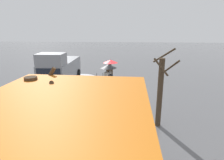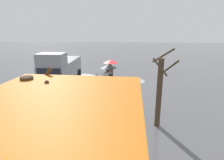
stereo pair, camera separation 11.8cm
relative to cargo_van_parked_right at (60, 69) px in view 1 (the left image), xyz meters
name	(u,v)px [view 1 (the left image)]	position (x,y,z in m)	size (l,w,h in m)	color
ground_plane	(111,89)	(-4.18, 1.22, -1.18)	(90.00, 90.00, 0.00)	#5B5B5E
slush_patch_near_cluster	(50,138)	(-2.24, 7.80, -1.18)	(1.81, 1.81, 0.01)	silver
slush_patch_under_van	(33,111)	(-0.29, 5.38, -1.18)	(1.98, 1.98, 0.01)	#999BA0
slush_patch_mid_street	(81,77)	(-1.21, -1.77, -1.18)	(2.64, 2.64, 0.01)	#ADAFB5
slush_patch_far_side	(133,81)	(-5.84, -1.01, -1.18)	(1.90, 1.90, 0.01)	#999BA0
cargo_van_parked_right	(60,69)	(0.00, 0.00, 0.00)	(2.26, 5.37, 2.60)	gray
shopping_cart_vendor	(121,84)	(-4.92, 1.94, -0.61)	(0.82, 0.97, 1.02)	#1951B2
hand_dolly_boxes	(101,84)	(-3.56, 2.09, -0.59)	(0.74, 0.84, 1.32)	#515156
pedestrian_pink_side	(108,73)	(-4.13, 2.85, 0.39)	(1.04, 1.04, 2.15)	black
pedestrian_black_side	(110,67)	(-4.10, 0.99, 0.41)	(1.04, 1.04, 2.15)	black
bare_tree_near	(160,90)	(-6.76, 6.35, 0.51)	(1.09, 1.09, 3.50)	#423323
bare_tree_far	(40,150)	(-3.47, 10.94, 0.64)	(1.10, 0.84, 3.55)	#423323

